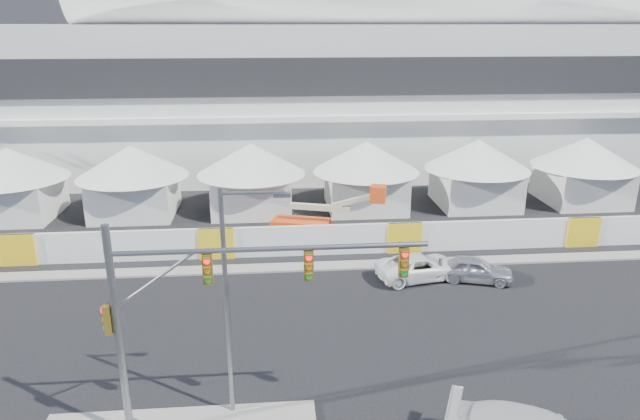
{
  "coord_description": "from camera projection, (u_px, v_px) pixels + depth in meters",
  "views": [
    {
      "loc": [
        -2.38,
        -19.29,
        14.2
      ],
      "look_at": [
        0.15,
        10.0,
        4.5
      ],
      "focal_mm": 32.0,
      "sensor_mm": 36.0,
      "label": 1
    }
  ],
  "objects": [
    {
      "name": "hoarding_fence",
      "position": [
        404.0,
        237.0,
        36.79
      ],
      "size": [
        70.0,
        0.25,
        2.0
      ],
      "primitive_type": "cube",
      "color": "white",
      "rests_on": "ground"
    },
    {
      "name": "sedan_silver",
      "position": [
        475.0,
        269.0,
        32.72
      ],
      "size": [
        2.87,
        4.54,
        1.44
      ],
      "primitive_type": "imported",
      "rotation": [
        0.0,
        0.0,
        1.27
      ],
      "color": "silver",
      "rests_on": "ground"
    },
    {
      "name": "streetlight_median",
      "position": [
        232.0,
        289.0,
        20.18
      ],
      "size": [
        2.44,
        0.24,
        8.8
      ],
      "color": "slate",
      "rests_on": "median_island"
    },
    {
      "name": "tent_row",
      "position": [
        309.0,
        171.0,
        44.65
      ],
      "size": [
        53.4,
        8.4,
        5.4
      ],
      "color": "white",
      "rests_on": "ground"
    },
    {
      "name": "pickup_curb",
      "position": [
        420.0,
        267.0,
        33.05
      ],
      "size": [
        3.35,
        5.53,
        1.43
      ],
      "primitive_type": "imported",
      "rotation": [
        0.0,
        0.0,
        1.77
      ],
      "color": "white",
      "rests_on": "ground"
    },
    {
      "name": "ground",
      "position": [
        338.0,
        394.0,
        22.89
      ],
      "size": [
        160.0,
        160.0,
        0.0
      ],
      "primitive_type": "plane",
      "color": "black",
      "rests_on": "ground"
    },
    {
      "name": "boom_lift",
      "position": [
        312.0,
        221.0,
        39.52
      ],
      "size": [
        8.06,
        2.84,
        3.97
      ],
      "rotation": [
        0.0,
        0.0,
        -0.3
      ],
      "color": "#EB4A16",
      "rests_on": "ground"
    },
    {
      "name": "stadium",
      "position": [
        375.0,
        70.0,
        59.91
      ],
      "size": [
        80.0,
        24.8,
        21.98
      ],
      "color": "silver",
      "rests_on": "ground"
    },
    {
      "name": "traffic_mast",
      "position": [
        183.0,
        322.0,
        19.21
      ],
      "size": [
        10.82,
        0.78,
        7.99
      ],
      "color": "gray",
      "rests_on": "median_island"
    },
    {
      "name": "far_curb",
      "position": [
        626.0,
        255.0,
        36.33
      ],
      "size": [
        80.0,
        1.2,
        0.12
      ],
      "primitive_type": "cube",
      "color": "gray",
      "rests_on": "ground"
    }
  ]
}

